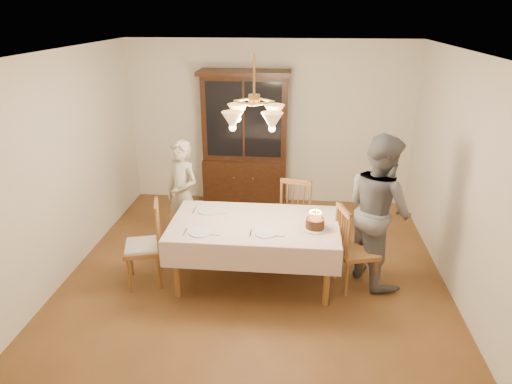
# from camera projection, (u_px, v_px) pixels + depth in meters

# --- Properties ---
(ground) EXTENTS (5.00, 5.00, 0.00)m
(ground) POSITION_uv_depth(u_px,v_px,m) (254.00, 279.00, 5.45)
(ground) COLOR brown
(ground) RESTS_ON ground
(room_shell) EXTENTS (5.00, 5.00, 5.00)m
(room_shell) POSITION_uv_depth(u_px,v_px,m) (254.00, 153.00, 4.86)
(room_shell) COLOR white
(room_shell) RESTS_ON ground
(dining_table) EXTENTS (1.90, 1.10, 0.76)m
(dining_table) POSITION_uv_depth(u_px,v_px,m) (254.00, 228.00, 5.20)
(dining_table) COLOR brown
(dining_table) RESTS_ON ground
(china_hutch) EXTENTS (1.38, 0.54, 2.16)m
(china_hutch) POSITION_uv_depth(u_px,v_px,m) (245.00, 143.00, 7.18)
(china_hutch) COLOR black
(china_hutch) RESTS_ON ground
(chair_far_side) EXTENTS (0.53, 0.51, 1.00)m
(chair_far_side) POSITION_uv_depth(u_px,v_px,m) (298.00, 214.00, 6.12)
(chair_far_side) COLOR brown
(chair_far_side) RESTS_ON ground
(chair_left_end) EXTENTS (0.52, 0.54, 1.00)m
(chair_left_end) POSITION_uv_depth(u_px,v_px,m) (144.00, 248.00, 5.25)
(chair_left_end) COLOR brown
(chair_left_end) RESTS_ON ground
(chair_right_end) EXTENTS (0.53, 0.54, 1.00)m
(chair_right_end) POSITION_uv_depth(u_px,v_px,m) (355.00, 252.00, 5.18)
(chair_right_end) COLOR brown
(chair_right_end) RESTS_ON ground
(elderly_woman) EXTENTS (0.63, 0.58, 1.45)m
(elderly_woman) POSITION_uv_depth(u_px,v_px,m) (183.00, 194.00, 6.06)
(elderly_woman) COLOR beige
(elderly_woman) RESTS_ON ground
(adult_in_grey) EXTENTS (0.99, 1.07, 1.77)m
(adult_in_grey) POSITION_uv_depth(u_px,v_px,m) (379.00, 210.00, 5.19)
(adult_in_grey) COLOR slate
(adult_in_grey) RESTS_ON ground
(birthday_cake) EXTENTS (0.30, 0.30, 0.21)m
(birthday_cake) POSITION_uv_depth(u_px,v_px,m) (315.00, 224.00, 5.00)
(birthday_cake) COLOR white
(birthday_cake) RESTS_ON dining_table
(place_setting_near_left) EXTENTS (0.40, 0.26, 0.02)m
(place_setting_near_left) POSITION_uv_depth(u_px,v_px,m) (202.00, 232.00, 4.93)
(place_setting_near_left) COLOR white
(place_setting_near_left) RESTS_ON dining_table
(place_setting_near_right) EXTENTS (0.38, 0.23, 0.02)m
(place_setting_near_right) POSITION_uv_depth(u_px,v_px,m) (267.00, 233.00, 4.90)
(place_setting_near_right) COLOR white
(place_setting_near_right) RESTS_ON dining_table
(place_setting_far_left) EXTENTS (0.41, 0.26, 0.02)m
(place_setting_far_left) POSITION_uv_depth(u_px,v_px,m) (210.00, 211.00, 5.45)
(place_setting_far_left) COLOR white
(place_setting_far_left) RESTS_ON dining_table
(chandelier) EXTENTS (0.62, 0.62, 0.73)m
(chandelier) POSITION_uv_depth(u_px,v_px,m) (254.00, 116.00, 4.71)
(chandelier) COLOR #BF8C3F
(chandelier) RESTS_ON ground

